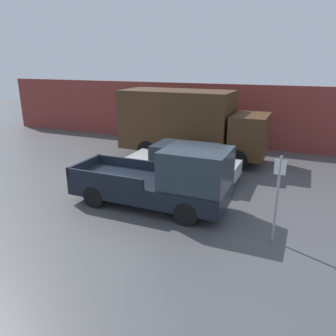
% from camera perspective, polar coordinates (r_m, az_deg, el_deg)
% --- Properties ---
extents(ground_plane, '(60.00, 60.00, 0.00)m').
position_cam_1_polar(ground_plane, '(12.28, -8.85, -4.90)').
color(ground_plane, '#4C4C4F').
extents(building_wall, '(28.00, 0.15, 3.54)m').
position_cam_1_polar(building_wall, '(19.89, 5.08, 9.40)').
color(building_wall, brown).
rests_on(building_wall, ground).
extents(pickup_truck, '(5.37, 1.95, 2.18)m').
position_cam_1_polar(pickup_truck, '(10.82, -0.44, -2.19)').
color(pickup_truck, black).
rests_on(pickup_truck, ground).
extents(car, '(4.69, 1.93, 1.49)m').
position_cam_1_polar(car, '(13.67, 2.61, 1.08)').
color(car, '#B7BABF').
rests_on(car, ground).
extents(delivery_truck, '(7.23, 2.58, 3.40)m').
position_cam_1_polar(delivery_truck, '(16.59, 3.43, 7.90)').
color(delivery_truck, '#472D19').
rests_on(delivery_truck, ground).
extents(parking_sign, '(0.30, 0.07, 2.45)m').
position_cam_1_polar(parking_sign, '(9.16, 18.48, -4.47)').
color(parking_sign, gray).
rests_on(parking_sign, ground).
extents(newspaper_box, '(0.45, 0.40, 0.95)m').
position_cam_1_polar(newspaper_box, '(19.01, 15.25, 4.45)').
color(newspaper_box, '#194CB2').
rests_on(newspaper_box, ground).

